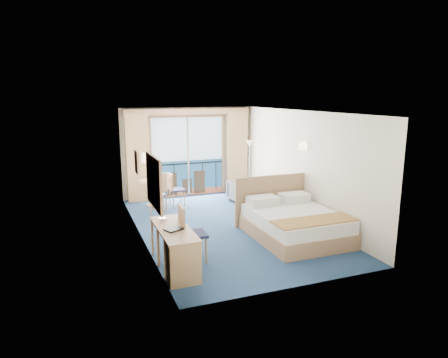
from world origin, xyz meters
TOP-DOWN VIEW (x-y plane):
  - floor at (0.00, 0.00)m, footprint 6.50×6.50m
  - room_walls at (0.00, 0.00)m, footprint 4.04×6.54m
  - balcony_door at (-0.01, 3.22)m, footprint 2.36×0.03m
  - curtain_left at (-1.55, 3.07)m, footprint 0.65×0.22m
  - curtain_right at (1.55, 3.07)m, footprint 0.65×0.22m
  - pelmet at (0.00, 3.10)m, footprint 3.80×0.25m
  - mirror at (-1.97, -1.50)m, footprint 0.05×1.25m
  - wall_print at (-1.97, 0.45)m, footprint 0.04×0.42m
  - sconce_left at (-1.94, -0.60)m, footprint 0.18×0.18m
  - sconce_right at (1.94, -0.15)m, footprint 0.18×0.18m
  - bed at (1.11, -1.19)m, footprint 1.89×2.25m
  - nightstand at (1.76, 0.17)m, footprint 0.44×0.42m
  - phone at (1.79, 0.20)m, footprint 0.20×0.16m
  - armchair at (1.25, 1.96)m, footprint 0.79×0.80m
  - floor_lamp at (1.67, 2.36)m, footprint 0.24×0.24m
  - desk at (-1.71, -2.26)m, footprint 0.56×1.62m
  - desk_chair at (-1.39, -1.63)m, footprint 0.51×0.50m
  - folder at (-1.74, -1.93)m, footprint 0.36×0.32m
  - desk_lamp at (-1.80, -1.31)m, footprint 0.13×0.13m
  - round_table at (-1.22, 2.45)m, footprint 0.82×0.82m
  - table_chair_a at (-0.70, 2.23)m, footprint 0.44×0.43m
  - table_chair_b at (-1.23, 1.81)m, footprint 0.58×0.58m

SIDE VIEW (x-z plane):
  - floor at x=0.00m, z-range 0.00..0.00m
  - nightstand at x=1.76m, z-range 0.00..0.57m
  - armchair at x=1.25m, z-range 0.00..0.62m
  - bed at x=1.11m, z-range -0.26..0.93m
  - desk at x=-1.71m, z-range 0.04..0.80m
  - table_chair_a at x=-0.70m, z-range 0.06..0.99m
  - round_table at x=-1.22m, z-range 0.19..0.93m
  - table_chair_b at x=-1.23m, z-range 0.07..1.09m
  - phone at x=1.79m, z-range 0.57..0.66m
  - desk_chair at x=-1.39m, z-range 0.07..1.16m
  - folder at x=-1.74m, z-range 0.76..0.79m
  - desk_lamp at x=-1.80m, z-range 0.88..1.38m
  - balcony_door at x=-0.01m, z-range -0.12..2.40m
  - curtain_left at x=-1.55m, z-range 0.00..2.55m
  - curtain_right at x=1.55m, z-range 0.00..2.55m
  - floor_lamp at x=1.67m, z-range 0.45..2.17m
  - mirror at x=-1.97m, z-range 1.08..2.03m
  - wall_print at x=-1.97m, z-range 1.34..1.86m
  - room_walls at x=0.00m, z-range 0.42..3.14m
  - sconce_left at x=-1.94m, z-range 1.76..1.94m
  - sconce_right at x=1.94m, z-range 1.76..1.94m
  - pelmet at x=0.00m, z-range 2.49..2.67m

